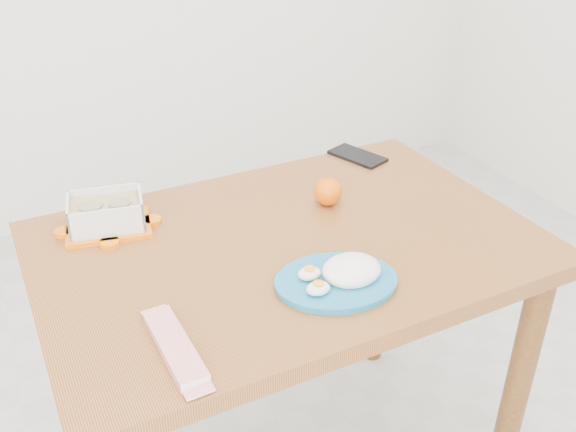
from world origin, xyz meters
name	(u,v)px	position (x,y,z in m)	size (l,w,h in m)	color
dining_table	(288,284)	(-0.05, 0.10, 0.63)	(1.07, 0.73, 0.75)	#915B29
food_container	(107,214)	(-0.38, 0.32, 0.79)	(0.20, 0.17, 0.08)	orange
orange_fruit	(328,192)	(0.11, 0.21, 0.78)	(0.07, 0.07, 0.07)	#E15404
rice_plate	(341,275)	(-0.03, -0.08, 0.77)	(0.28, 0.28, 0.06)	#1A6A93
candy_bar	(175,346)	(-0.37, -0.13, 0.76)	(0.20, 0.05, 0.02)	red
smartphone	(357,156)	(0.30, 0.40, 0.75)	(0.08, 0.15, 0.01)	black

